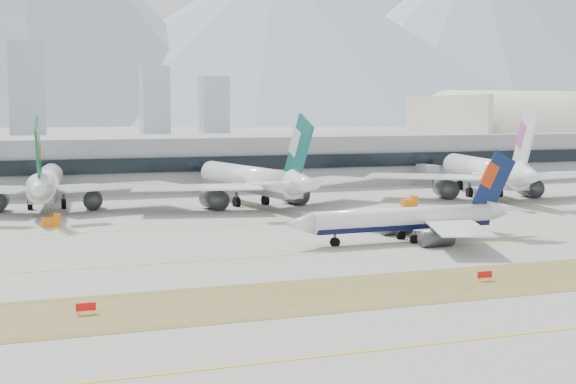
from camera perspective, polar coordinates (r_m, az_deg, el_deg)
name	(u,v)px	position (r m, az deg, el deg)	size (l,w,h in m)	color
ground	(289,249)	(131.61, 0.04, -4.10)	(3000.00, 3000.00, 0.00)	gray
apron_markings	(470,336)	(84.13, 12.83, -9.96)	(360.00, 122.22, 0.06)	olive
taxiing_airliner	(412,219)	(141.05, 8.80, -1.93)	(46.95, 40.86, 15.79)	white
widebody_eva	(46,184)	(191.14, -16.83, 0.51)	(60.86, 59.91, 21.82)	white
widebody_cathay	(253,181)	(189.89, -2.51, 0.77)	(62.12, 61.43, 22.42)	white
widebody_china_air	(486,173)	(215.75, 13.93, 1.33)	(65.61, 65.29, 23.98)	white
terminal	(157,162)	(241.30, -9.28, 2.15)	(280.00, 43.10, 15.00)	gray
hangar	(545,169)	(325.54, 17.83, 1.59)	(91.00, 60.00, 60.00)	beige
hold_sign_left	(86,307)	(92.91, -14.18, -7.94)	(2.20, 0.15, 1.35)	red
hold_sign_right	(485,275)	(110.47, 13.82, -5.73)	(2.20, 0.15, 1.35)	red
gse_c	(410,202)	(191.46, 8.66, -0.72)	(3.55, 2.00, 2.60)	orange
gse_b	(52,221)	(163.56, -16.45, -2.01)	(3.55, 2.00, 2.60)	orange
mountain_ridge	(40,21)	(1536.25, -17.22, 11.53)	(2830.00, 1120.00, 470.00)	#9EA8B7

